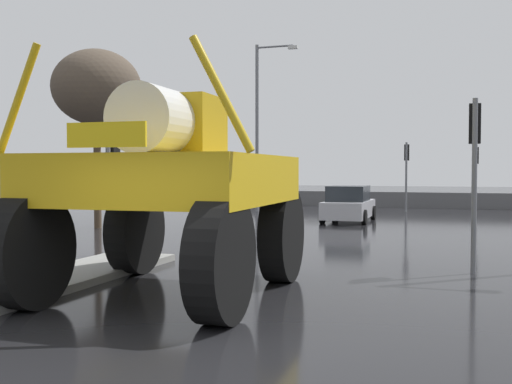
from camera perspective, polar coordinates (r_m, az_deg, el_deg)
ground_plane at (r=24.24m, az=8.85°, el=-3.12°), size 120.00×120.00×0.00m
median_island at (r=11.81m, az=-20.72°, el=-8.35°), size 1.73×8.48×0.15m
oversize_sprayer at (r=10.76m, az=-8.13°, el=0.34°), size 4.21×5.40×4.12m
sedan_ahead at (r=26.07m, az=8.69°, el=-1.18°), size 1.89×4.11×1.52m
traffic_signal_near_left at (r=16.14m, az=-13.35°, el=2.58°), size 0.24×0.54×3.22m
traffic_signal_near_right at (r=13.70m, az=19.82°, el=4.07°), size 0.24×0.54×3.69m
traffic_signal_far_left at (r=32.78m, az=13.95°, el=2.82°), size 0.24×0.55×3.62m
traffic_signal_far_right at (r=32.68m, az=19.95°, el=2.52°), size 0.24×0.55×3.44m
streetlight_far_left at (r=32.11m, az=0.40°, el=6.88°), size 2.29×0.24×8.74m
bare_tree_left at (r=23.70m, az=-14.73°, el=9.41°), size 3.30×3.30×6.67m
roadside_barrier at (r=36.33m, az=12.15°, el=-0.70°), size 24.37×0.24×0.90m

